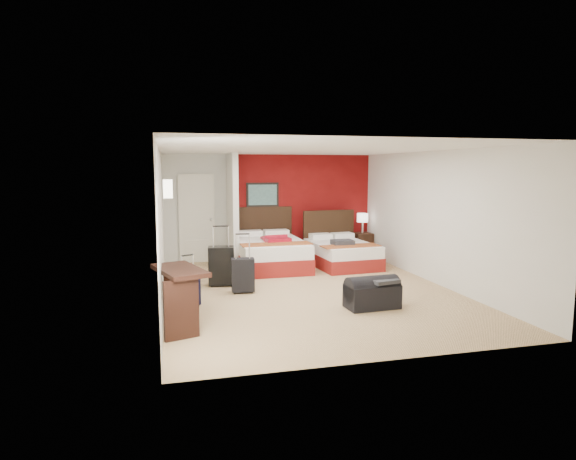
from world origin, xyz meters
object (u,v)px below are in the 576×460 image
object	(u,v)px
duffel_bag	(372,295)
bed_right	(342,254)
suitcase_navy	(188,293)
desk	(181,299)
red_suitcase_open	(276,239)
bed_left	(270,254)
nightstand	(362,245)
suitcase_charcoal	(243,276)
table_lamp	(362,223)
suitcase_black	(221,267)

from	to	relation	value
duffel_bag	bed_right	bearing A→B (deg)	74.20
suitcase_navy	desk	size ratio (longest dim) A/B	0.45
duffel_bag	red_suitcase_open	bearing A→B (deg)	100.11
red_suitcase_open	duffel_bag	bearing A→B (deg)	-83.43
bed_left	suitcase_navy	bearing A→B (deg)	-125.25
nightstand	desk	xyz separation A→B (m)	(-4.50, -4.46, 0.12)
bed_left	bed_right	size ratio (longest dim) A/B	1.16
suitcase_navy	desk	bearing A→B (deg)	-126.51
red_suitcase_open	nightstand	xyz separation A→B (m)	(2.39, 0.89, -0.36)
bed_right	suitcase_navy	size ratio (longest dim) A/B	3.85
bed_left	suitcase_navy	world-z (taller)	bed_left
suitcase_navy	desk	world-z (taller)	desk
bed_right	suitcase_charcoal	distance (m)	3.07
table_lamp	suitcase_navy	xyz separation A→B (m)	(-4.36, -3.45, -0.61)
suitcase_charcoal	duffel_bag	xyz separation A→B (m)	(1.82, -1.41, -0.08)
suitcase_navy	duffel_bag	distance (m)	2.88
bed_left	table_lamp	bearing A→B (deg)	17.51
bed_right	bed_left	bearing A→B (deg)	169.35
table_lamp	suitcase_navy	size ratio (longest dim) A/B	1.05
bed_left	table_lamp	size ratio (longest dim) A/B	4.25
bed_right	suitcase_black	xyz separation A→B (m)	(-2.81, -1.18, 0.09)
table_lamp	suitcase_charcoal	bearing A→B (deg)	-140.84
suitcase_charcoal	duffel_bag	size ratio (longest dim) A/B	0.71
table_lamp	suitcase_navy	distance (m)	5.59
table_lamp	suitcase_black	bearing A→B (deg)	-149.78
suitcase_black	duffel_bag	bearing A→B (deg)	-36.21
nightstand	suitcase_navy	xyz separation A→B (m)	(-4.36, -3.45, -0.07)
bed_right	table_lamp	xyz separation A→B (m)	(0.90, 0.98, 0.57)
suitcase_charcoal	suitcase_navy	bearing A→B (deg)	-140.17
table_lamp	desk	distance (m)	6.35
nightstand	table_lamp	bearing A→B (deg)	0.00
suitcase_black	suitcase_navy	bearing A→B (deg)	-109.75
bed_left	red_suitcase_open	world-z (taller)	red_suitcase_open
bed_left	nightstand	distance (m)	2.61
bed_left	table_lamp	distance (m)	2.66
bed_left	suitcase_charcoal	distance (m)	2.17
nightstand	table_lamp	size ratio (longest dim) A/B	1.24
bed_left	red_suitcase_open	bearing A→B (deg)	-45.08
bed_left	suitcase_navy	size ratio (longest dim) A/B	4.47
bed_left	table_lamp	xyz separation A→B (m)	(2.49, 0.79, 0.53)
suitcase_black	desk	size ratio (longest dim) A/B	0.70
bed_right	suitcase_charcoal	xyz separation A→B (m)	(-2.50, -1.78, 0.03)
table_lamp	duffel_bag	world-z (taller)	table_lamp
suitcase_navy	red_suitcase_open	bearing A→B (deg)	23.79
suitcase_navy	duffel_bag	bearing A→B (deg)	-43.23
suitcase_charcoal	red_suitcase_open	bearing A→B (deg)	66.46
nightstand	desk	bearing A→B (deg)	-139.20
suitcase_charcoal	duffel_bag	bearing A→B (deg)	-33.17
suitcase_black	suitcase_charcoal	size ratio (longest dim) A/B	1.22
bed_right	nightstand	size ratio (longest dim) A/B	2.96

